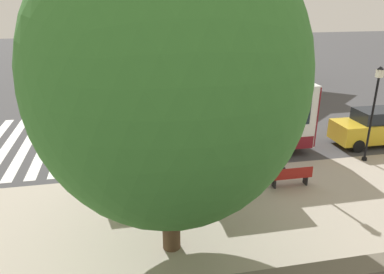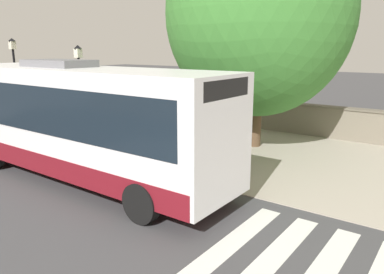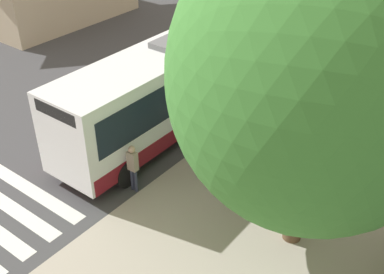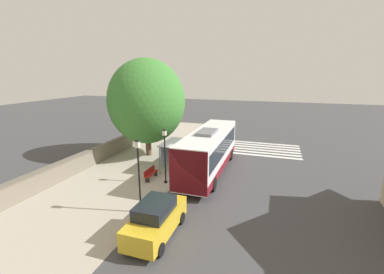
# 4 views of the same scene
# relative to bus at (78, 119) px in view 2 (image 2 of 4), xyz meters

# --- Properties ---
(ground_plane) EXTENTS (120.00, 120.00, 0.00)m
(ground_plane) POSITION_rel_bus_xyz_m (-1.76, -2.10, -1.91)
(ground_plane) COLOR #424244
(ground_plane) RESTS_ON ground
(sidewalk_plaza) EXTENTS (9.00, 44.00, 0.02)m
(sidewalk_plaza) POSITION_rel_bus_xyz_m (-6.26, -2.10, -1.90)
(sidewalk_plaza) COLOR #ADA393
(sidewalk_plaza) RESTS_ON ground
(stone_wall) EXTENTS (0.60, 20.00, 1.46)m
(stone_wall) POSITION_rel_bus_xyz_m (-10.31, -2.10, -1.17)
(stone_wall) COLOR slate
(stone_wall) RESTS_ON ground
(bus) EXTENTS (2.64, 10.59, 3.70)m
(bus) POSITION_rel_bus_xyz_m (0.00, 0.00, 0.00)
(bus) COLOR white
(bus) RESTS_ON ground
(bus_shelter) EXTENTS (1.57, 3.16, 2.42)m
(bus_shelter) POSITION_rel_bus_xyz_m (-3.16, -0.26, 0.08)
(bus_shelter) COLOR slate
(bus_shelter) RESTS_ON ground
(pedestrian) EXTENTS (0.34, 0.24, 1.79)m
(pedestrian) POSITION_rel_bus_xyz_m (-1.57, 3.77, -0.85)
(pedestrian) COLOR #2D3347
(pedestrian) RESTS_ON ground
(bench) EXTENTS (0.40, 1.73, 0.88)m
(bench) POSITION_rel_bus_xyz_m (-3.92, -2.80, -1.43)
(bench) COLOR maroon
(bench) RESTS_ON ground
(street_lamp_near) EXTENTS (0.28, 0.28, 4.17)m
(street_lamp_near) POSITION_rel_bus_xyz_m (-2.52, -3.10, 0.56)
(street_lamp_near) COLOR black
(street_lamp_near) RESTS_ON ground
(street_lamp_far) EXTENTS (0.28, 0.28, 4.49)m
(street_lamp_far) POSITION_rel_bus_xyz_m (-2.21, -7.39, 0.74)
(street_lamp_far) COLOR black
(street_lamp_far) RESTS_ON ground
(shade_tree) EXTENTS (7.34, 7.34, 9.40)m
(shade_tree) POSITION_rel_bus_xyz_m (-6.88, 2.57, 3.44)
(shade_tree) COLOR brown
(shade_tree) RESTS_ON ground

